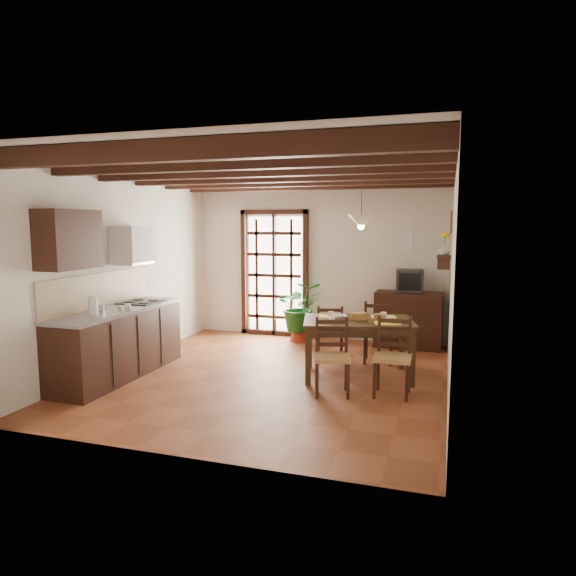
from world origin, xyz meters
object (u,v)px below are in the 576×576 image
at_px(sideboard, 408,320).
at_px(crt_tv, 409,281).
at_px(dining_table, 358,327).
at_px(chair_far_right, 378,343).
at_px(pendant_lamp, 361,220).
at_px(chair_near_left, 332,371).
at_px(kitchen_counter, 119,341).
at_px(chair_far_left, 330,344).
at_px(chair_near_right, 392,371).
at_px(potted_plant, 300,309).

height_order(sideboard, crt_tv, crt_tv).
relative_size(dining_table, chair_far_right, 1.73).
distance_m(chair_far_right, pendant_lamp, 1.92).
xyz_separation_m(dining_table, chair_near_left, (-0.17, -0.79, -0.39)).
relative_size(kitchen_counter, chair_far_left, 2.63).
distance_m(chair_near_left, chair_far_right, 1.62).
bearing_deg(chair_near_left, pendant_lamp, 63.69).
xyz_separation_m(sideboard, crt_tv, (0.00, -0.01, 0.65)).
bearing_deg(sideboard, chair_far_right, -106.32).
relative_size(kitchen_counter, chair_near_right, 2.41).
distance_m(chair_near_left, potted_plant, 2.80).
xyz_separation_m(chair_near_left, crt_tv, (0.69, 2.68, 0.82)).
height_order(dining_table, pendant_lamp, pendant_lamp).
distance_m(chair_far_left, crt_tv, 1.83).
relative_size(chair_near_right, crt_tv, 2.01).
bearing_deg(sideboard, chair_far_left, -128.16).
bearing_deg(potted_plant, pendant_lamp, -51.59).
height_order(chair_far_left, potted_plant, potted_plant).
xyz_separation_m(chair_near_right, potted_plant, (-1.83, 2.38, 0.28)).
height_order(kitchen_counter, chair_far_right, kitchen_counter).
relative_size(chair_far_right, sideboard, 0.86).
relative_size(chair_far_left, pendant_lamp, 1.01).
distance_m(chair_far_left, sideboard, 1.65).
bearing_deg(chair_far_left, crt_tv, -141.95).
height_order(kitchen_counter, sideboard, kitchen_counter).
bearing_deg(pendant_lamp, sideboard, 73.98).
xyz_separation_m(chair_near_right, chair_far_left, (-1.04, 1.25, -0.02)).
height_order(chair_near_left, chair_far_left, chair_near_left).
distance_m(chair_far_left, chair_far_right, 0.71).
height_order(chair_near_left, chair_near_right, chair_near_right).
bearing_deg(dining_table, pendant_lamp, 76.26).
bearing_deg(sideboard, chair_near_left, -103.34).
relative_size(chair_near_left, chair_far_left, 1.07).
distance_m(dining_table, pendant_lamp, 1.41).
distance_m(chair_far_left, pendant_lamp, 1.95).
height_order(sideboard, pendant_lamp, pendant_lamp).
xyz_separation_m(kitchen_counter, chair_far_left, (2.53, 1.56, -0.21)).
relative_size(kitchen_counter, crt_tv, 4.85).
bearing_deg(chair_near_right, sideboard, 89.77).
xyz_separation_m(chair_near_left, pendant_lamp, (0.17, 0.89, 1.79)).
bearing_deg(kitchen_counter, chair_near_left, 2.84).
height_order(chair_far_right, potted_plant, potted_plant).
xyz_separation_m(chair_near_right, chair_far_right, (-0.35, 1.41, -0.00)).
xyz_separation_m(chair_near_left, potted_plant, (-1.14, 2.55, 0.28)).
xyz_separation_m(dining_table, chair_far_right, (0.17, 0.79, -0.38)).
height_order(chair_far_left, chair_far_right, chair_far_right).
height_order(chair_near_right, potted_plant, potted_plant).
relative_size(chair_near_right, pendant_lamp, 1.10).
relative_size(dining_table, chair_near_right, 1.72).
height_order(kitchen_counter, pendant_lamp, pendant_lamp).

